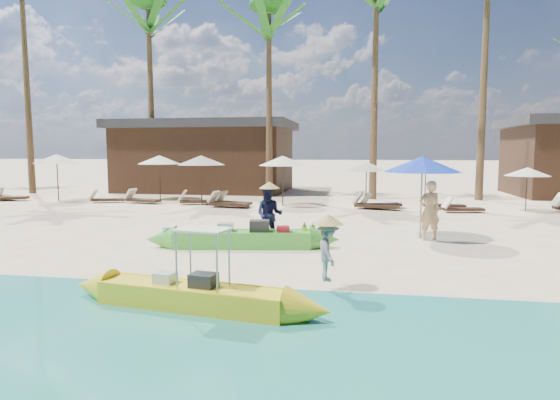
% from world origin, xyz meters
% --- Properties ---
extents(ground, '(240.00, 240.00, 0.00)m').
position_xyz_m(ground, '(0.00, 0.00, 0.00)').
color(ground, '#F9E0B8').
rests_on(ground, ground).
extents(wet_sand_strip, '(240.00, 4.50, 0.01)m').
position_xyz_m(wet_sand_strip, '(0.00, -5.00, 0.00)').
color(wet_sand_strip, tan).
rests_on(wet_sand_strip, ground).
extents(green_canoe, '(5.57, 1.27, 0.71)m').
position_xyz_m(green_canoe, '(-1.46, 0.97, 0.24)').
color(green_canoe, green).
rests_on(green_canoe, ground).
extents(yellow_canoe, '(4.97, 1.11, 1.29)m').
position_xyz_m(yellow_canoe, '(-1.06, -3.75, 0.21)').
color(yellow_canoe, yellow).
rests_on(yellow_canoe, ground).
extents(tourist, '(0.70, 0.57, 1.67)m').
position_xyz_m(tourist, '(3.42, 2.81, 0.84)').
color(tourist, tan).
rests_on(tourist, ground).
extents(vendor_green, '(0.76, 0.60, 1.54)m').
position_xyz_m(vendor_green, '(-0.89, 1.69, 0.77)').
color(vendor_green, '#15173A').
rests_on(vendor_green, ground).
extents(vendor_yellow, '(0.56, 0.77, 1.08)m').
position_xyz_m(vendor_yellow, '(0.97, -2.40, 0.72)').
color(vendor_yellow, gray).
rests_on(vendor_yellow, ground).
extents(blue_umbrella, '(2.17, 2.17, 2.34)m').
position_xyz_m(blue_umbrella, '(3.21, 2.99, 2.11)').
color(blue_umbrella, '#99999E').
rests_on(blue_umbrella, ground).
extents(lounger_1_right, '(1.70, 1.00, 0.55)m').
position_xyz_m(lounger_1_right, '(-16.31, 10.36, 0.18)').
color(lounger_1_right, '#362016').
rests_on(lounger_1_right, ground).
extents(resort_parasol_2, '(2.25, 2.25, 2.32)m').
position_xyz_m(resort_parasol_2, '(-13.29, 10.36, 2.09)').
color(resort_parasol_2, '#362016').
rests_on(resort_parasol_2, ground).
extents(lounger_2_left, '(1.94, 1.10, 0.63)m').
position_xyz_m(lounger_2_left, '(-15.90, 9.94, 0.21)').
color(lounger_2_left, '#362016').
rests_on(lounger_2_left, ground).
extents(resort_parasol_3, '(2.19, 2.19, 2.26)m').
position_xyz_m(resort_parasol_3, '(-8.65, 12.01, 2.03)').
color(resort_parasol_3, '#362016').
rests_on(resort_parasol_3, ground).
extents(lounger_3_left, '(1.72, 0.97, 0.56)m').
position_xyz_m(lounger_3_left, '(-10.60, 10.14, 0.19)').
color(lounger_3_left, '#362016').
rests_on(lounger_3_left, ground).
extents(lounger_3_right, '(1.84, 0.90, 0.60)m').
position_xyz_m(lounger_3_right, '(-8.76, 10.10, 0.20)').
color(lounger_3_right, '#362016').
rests_on(lounger_3_right, ground).
extents(resort_parasol_4, '(2.21, 2.21, 2.28)m').
position_xyz_m(resort_parasol_4, '(-5.79, 10.24, 2.05)').
color(resort_parasol_4, '#362016').
rests_on(resort_parasol_4, ground).
extents(lounger_4_left, '(1.80, 0.88, 0.59)m').
position_xyz_m(lounger_4_left, '(-6.03, 10.06, 0.20)').
color(lounger_4_left, '#362016').
rests_on(lounger_4_left, ground).
extents(lounger_4_right, '(1.77, 1.05, 0.57)m').
position_xyz_m(lounger_4_right, '(-4.21, 9.83, 0.19)').
color(lounger_4_right, '#362016').
rests_on(lounger_4_right, ground).
extents(resort_parasol_5, '(2.20, 2.20, 2.26)m').
position_xyz_m(resort_parasol_5, '(-1.94, 10.19, 2.04)').
color(resort_parasol_5, '#362016').
rests_on(resort_parasol_5, ground).
extents(lounger_5_left, '(1.93, 0.90, 0.63)m').
position_xyz_m(lounger_5_left, '(-4.28, 9.16, 0.21)').
color(lounger_5_left, '#362016').
rests_on(lounger_5_left, ground).
extents(resort_parasol_6, '(1.95, 1.95, 2.01)m').
position_xyz_m(resort_parasol_6, '(1.77, 9.95, 1.81)').
color(resort_parasol_6, '#362016').
rests_on(resort_parasol_6, ground).
extents(lounger_6_left, '(1.84, 1.10, 0.60)m').
position_xyz_m(lounger_6_left, '(2.34, 10.11, 0.20)').
color(lounger_6_left, '#362016').
rests_on(lounger_6_left, ground).
extents(lounger_6_right, '(2.01, 1.06, 0.65)m').
position_xyz_m(lounger_6_right, '(2.08, 9.60, 0.22)').
color(lounger_6_right, '#362016').
rests_on(lounger_6_right, ground).
extents(resort_parasol_7, '(1.78, 1.78, 1.84)m').
position_xyz_m(resort_parasol_7, '(4.43, 11.43, 1.66)').
color(resort_parasol_7, '#362016').
rests_on(resort_parasol_7, ground).
extents(lounger_7_left, '(1.67, 0.69, 0.55)m').
position_xyz_m(lounger_7_left, '(5.06, 10.25, 0.18)').
color(lounger_7_left, '#362016').
rests_on(lounger_7_left, ground).
extents(lounger_7_right, '(1.69, 0.77, 0.55)m').
position_xyz_m(lounger_7_right, '(5.54, 9.13, 0.18)').
color(lounger_7_right, '#362016').
rests_on(lounger_7_right, ground).
extents(resort_parasol_8, '(1.76, 1.76, 1.82)m').
position_xyz_m(resort_parasol_8, '(8.24, 9.94, 1.64)').
color(resort_parasol_8, '#362016').
rests_on(resort_parasol_8, ground).
extents(palm_1, '(2.08, 2.08, 13.60)m').
position_xyz_m(palm_1, '(-17.59, 14.06, 10.82)').
color(palm_1, brown).
rests_on(palm_1, ground).
extents(palm_2, '(2.08, 2.08, 11.33)m').
position_xyz_m(palm_2, '(-10.45, 15.08, 9.18)').
color(palm_2, brown).
rests_on(palm_2, ground).
extents(palm_3, '(2.08, 2.08, 10.52)m').
position_xyz_m(palm_3, '(-3.36, 14.27, 8.58)').
color(palm_3, brown).
rests_on(palm_3, ground).
extents(palm_4, '(2.08, 2.08, 11.70)m').
position_xyz_m(palm_4, '(2.15, 14.01, 9.45)').
color(palm_4, brown).
rests_on(palm_4, ground).
extents(pavilion_west, '(10.80, 6.60, 4.30)m').
position_xyz_m(pavilion_west, '(-8.00, 17.50, 2.19)').
color(pavilion_west, '#362016').
rests_on(pavilion_west, ground).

